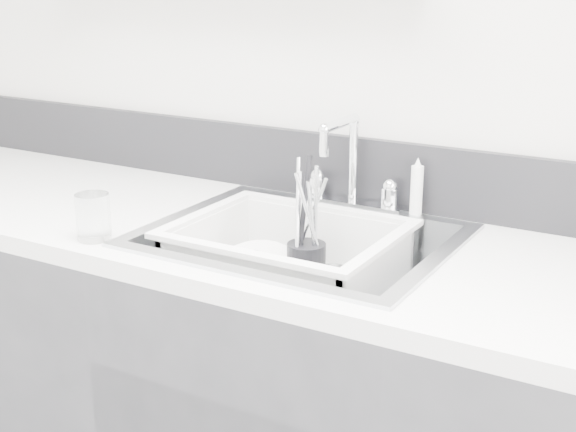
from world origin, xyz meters
The scene contains 12 objects.
counter_run centered at (0.00, 1.19, 0.46)m, with size 3.20×0.62×0.92m.
backsplash centered at (0.00, 1.49, 1.00)m, with size 3.20×0.02×0.16m, color black.
sink centered at (0.00, 1.19, 0.83)m, with size 0.64×0.52×0.20m, color silver, non-canonical shape.
faucet centered at (0.00, 1.44, 0.98)m, with size 0.26×0.18×0.23m.
side_sprayer centered at (0.16, 1.44, 0.99)m, with size 0.03×0.03×0.14m, color silver.
wash_tub centered at (-0.04, 1.20, 0.84)m, with size 0.48×0.39×0.19m, color silver, non-canonical shape.
plate_stack centered at (-0.11, 1.20, 0.79)m, with size 0.24×0.23×0.09m.
utensil_cup centered at (-0.03, 1.27, 0.83)m, with size 0.09×0.09×0.30m.
ladle centered at (-0.07, 1.20, 0.80)m, with size 0.26×0.09×0.07m, color silver, non-canonical shape.
tumbler_in_tub centered at (0.08, 1.19, 0.82)m, with size 0.07×0.07×0.10m, color white.
tumbler_counter centered at (-0.37, 0.96, 0.97)m, with size 0.07×0.07×0.10m, color white.
bowl_small centered at (0.08, 1.13, 0.78)m, with size 0.11×0.11×0.04m, color white.
Camera 1 is at (0.79, -0.21, 1.47)m, focal length 50.00 mm.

